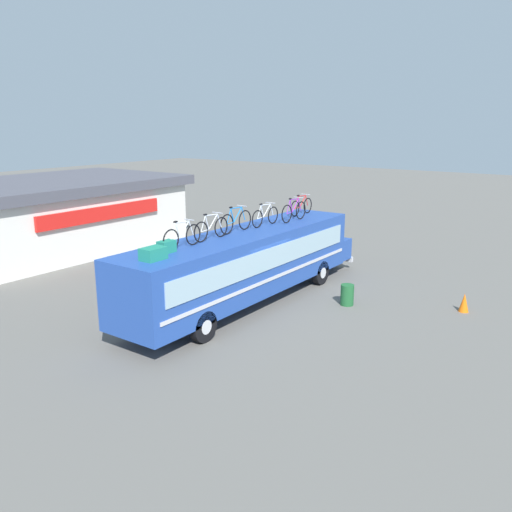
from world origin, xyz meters
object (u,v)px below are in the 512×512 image
(rooftop_bicycle_4, at_px, (265,216))
(bus, at_px, (248,262))
(traffic_cone, at_px, (464,303))
(luggage_bag_1, at_px, (153,254))
(luggage_bag_2, at_px, (167,247))
(rooftop_bicycle_6, at_px, (301,206))
(rooftop_bicycle_2, at_px, (211,228))
(rooftop_bicycle_1, at_px, (182,236))
(rooftop_bicycle_5, at_px, (294,211))
(trash_bin, at_px, (347,295))
(rooftop_bicycle_3, at_px, (236,221))

(rooftop_bicycle_4, bearing_deg, bus, -175.08)
(rooftop_bicycle_4, distance_m, traffic_cone, 7.99)
(luggage_bag_1, distance_m, traffic_cone, 11.33)
(luggage_bag_2, height_order, rooftop_bicycle_6, rooftop_bicycle_6)
(rooftop_bicycle_2, bearing_deg, rooftop_bicycle_6, 0.70)
(rooftop_bicycle_1, xyz_separation_m, rooftop_bicycle_5, (6.12, -0.39, 0.02))
(trash_bin, bearing_deg, bus, 121.99)
(bus, relative_size, rooftop_bicycle_5, 6.97)
(traffic_cone, bearing_deg, rooftop_bicycle_6, 86.27)
(rooftop_bicycle_4, bearing_deg, trash_bin, -77.86)
(rooftop_bicycle_2, distance_m, rooftop_bicycle_3, 1.51)
(rooftop_bicycle_2, bearing_deg, traffic_cone, -51.64)
(rooftop_bicycle_3, bearing_deg, rooftop_bicycle_2, -176.51)
(rooftop_bicycle_6, bearing_deg, bus, -176.47)
(luggage_bag_2, bearing_deg, rooftop_bicycle_4, 0.12)
(luggage_bag_1, height_order, luggage_bag_2, luggage_bag_2)
(rooftop_bicycle_1, height_order, rooftop_bicycle_3, rooftop_bicycle_3)
(rooftop_bicycle_5, height_order, trash_bin, rooftop_bicycle_5)
(rooftop_bicycle_3, relative_size, rooftop_bicycle_6, 1.04)
(rooftop_bicycle_6, bearing_deg, rooftop_bicycle_4, -177.06)
(luggage_bag_2, xyz_separation_m, trash_bin, (6.07, -3.26, -2.57))
(trash_bin, height_order, traffic_cone, trash_bin)
(rooftop_bicycle_2, bearing_deg, luggage_bag_2, -177.69)
(luggage_bag_1, xyz_separation_m, rooftop_bicycle_1, (1.60, 0.35, 0.20))
(luggage_bag_2, bearing_deg, trash_bin, -28.21)
(rooftop_bicycle_4, distance_m, rooftop_bicycle_6, 2.98)
(luggage_bag_2, xyz_separation_m, rooftop_bicycle_4, (5.37, 0.01, 0.19))
(rooftop_bicycle_1, xyz_separation_m, trash_bin, (5.34, -3.28, -2.77))
(bus, bearing_deg, rooftop_bicycle_4, 4.92)
(luggage_bag_2, distance_m, rooftop_bicycle_2, 2.24)
(bus, height_order, rooftop_bicycle_2, rooftop_bicycle_2)
(rooftop_bicycle_1, xyz_separation_m, rooftop_bicycle_3, (3.00, 0.15, 0.02))
(luggage_bag_2, bearing_deg, rooftop_bicycle_1, 2.13)
(rooftop_bicycle_3, xyz_separation_m, trash_bin, (2.34, -3.44, -2.79))
(luggage_bag_1, xyz_separation_m, trash_bin, (6.94, -2.94, -2.57))
(rooftop_bicycle_4, xyz_separation_m, traffic_cone, (2.50, -7.05, -2.81))
(rooftop_bicycle_1, distance_m, rooftop_bicycle_2, 1.50)
(bus, xyz_separation_m, rooftop_bicycle_1, (-3.36, 0.13, 1.54))
(rooftop_bicycle_3, relative_size, trash_bin, 2.30)
(rooftop_bicycle_6, bearing_deg, rooftop_bicycle_5, -160.30)
(rooftop_bicycle_2, height_order, rooftop_bicycle_3, rooftop_bicycle_3)
(rooftop_bicycle_6, bearing_deg, rooftop_bicycle_3, 179.78)
(rooftop_bicycle_3, distance_m, rooftop_bicycle_4, 1.64)
(rooftop_bicycle_1, relative_size, trash_bin, 2.18)
(rooftop_bicycle_2, bearing_deg, rooftop_bicycle_1, -177.60)
(rooftop_bicycle_4, bearing_deg, traffic_cone, -70.44)
(trash_bin, bearing_deg, rooftop_bicycle_2, 138.92)
(luggage_bag_1, relative_size, trash_bin, 0.91)
(rooftop_bicycle_6, bearing_deg, trash_bin, -123.57)
(luggage_bag_2, distance_m, rooftop_bicycle_4, 5.37)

